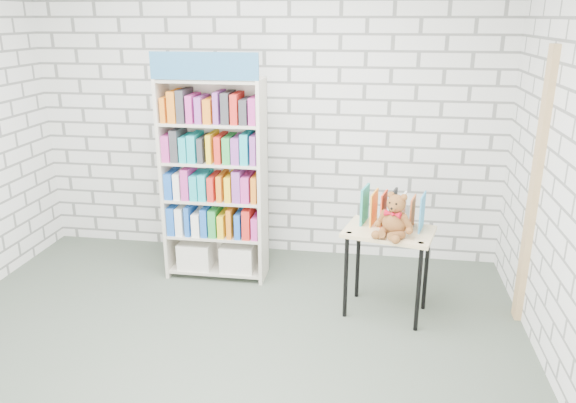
# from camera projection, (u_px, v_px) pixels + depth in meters

# --- Properties ---
(ground) EXTENTS (4.50, 4.50, 0.00)m
(ground) POSITION_uv_depth(u_px,v_px,m) (213.00, 361.00, 3.90)
(ground) COLOR #465144
(ground) RESTS_ON ground
(room_shell) EXTENTS (4.52, 4.02, 2.81)m
(room_shell) POSITION_uv_depth(u_px,v_px,m) (200.00, 103.00, 3.34)
(room_shell) COLOR silver
(room_shell) RESTS_ON ground
(bookshelf) EXTENTS (0.89, 0.35, 2.01)m
(bookshelf) POSITION_uv_depth(u_px,v_px,m) (215.00, 179.00, 4.93)
(bookshelf) COLOR beige
(bookshelf) RESTS_ON ground
(display_table) EXTENTS (0.75, 0.60, 0.71)m
(display_table) POSITION_uv_depth(u_px,v_px,m) (388.00, 242.00, 4.35)
(display_table) COLOR #D3B57E
(display_table) RESTS_ON ground
(table_books) EXTENTS (0.50, 0.30, 0.28)m
(table_books) POSITION_uv_depth(u_px,v_px,m) (393.00, 209.00, 4.36)
(table_books) COLOR teal
(table_books) RESTS_ON display_table
(teddy_bear) EXTENTS (0.31, 0.30, 0.33)m
(teddy_bear) POSITION_uv_depth(u_px,v_px,m) (394.00, 219.00, 4.16)
(teddy_bear) COLOR brown
(teddy_bear) RESTS_ON display_table
(door_trim) EXTENTS (0.05, 0.12, 2.10)m
(door_trim) POSITION_uv_depth(u_px,v_px,m) (534.00, 191.00, 4.14)
(door_trim) COLOR tan
(door_trim) RESTS_ON ground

